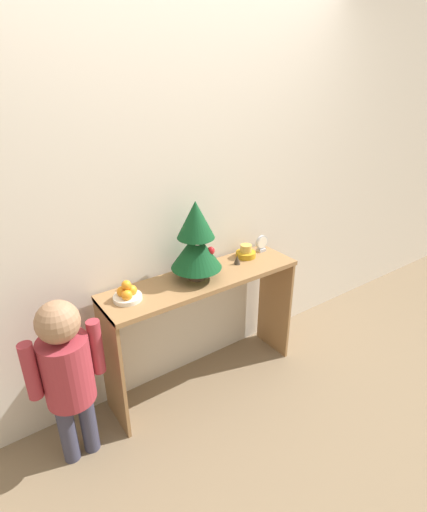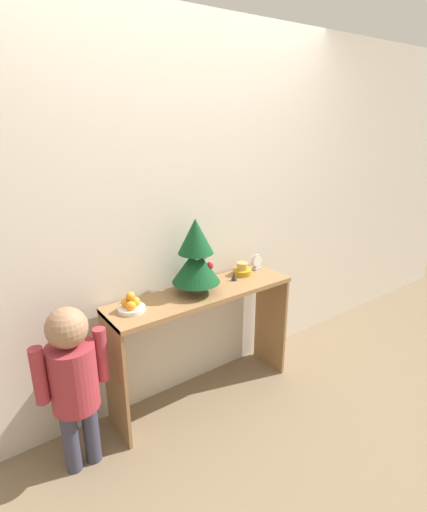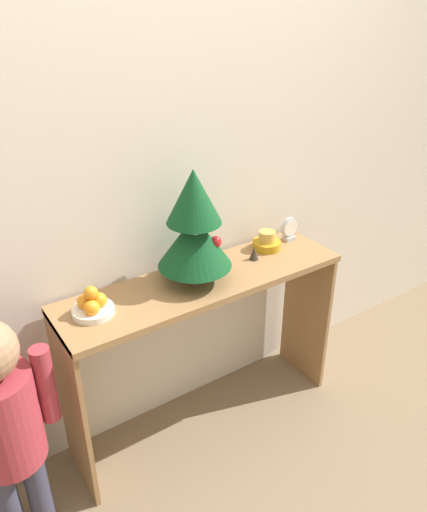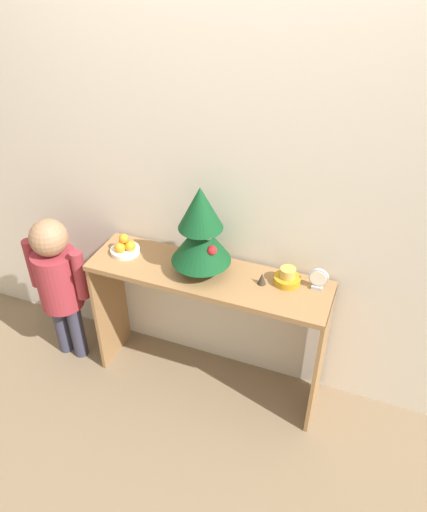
# 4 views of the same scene
# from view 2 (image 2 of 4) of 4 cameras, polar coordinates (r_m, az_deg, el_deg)

# --- Properties ---
(ground_plane) EXTENTS (12.00, 12.00, 0.00)m
(ground_plane) POSITION_cam_2_polar(r_m,az_deg,el_deg) (2.93, 0.66, -20.80)
(ground_plane) COLOR #7A664C
(back_wall) EXTENTS (7.00, 0.05, 2.50)m
(back_wall) POSITION_cam_2_polar(r_m,az_deg,el_deg) (2.66, -4.43, 5.29)
(back_wall) COLOR beige
(back_wall) RESTS_ON ground_plane
(console_table) EXTENTS (1.30, 0.35, 0.81)m
(console_table) POSITION_cam_2_polar(r_m,az_deg,el_deg) (2.70, -1.57, -8.61)
(console_table) COLOR olive
(console_table) RESTS_ON ground_plane
(mini_tree) EXTENTS (0.31, 0.31, 0.49)m
(mini_tree) POSITION_cam_2_polar(r_m,az_deg,el_deg) (2.52, -2.54, -0.01)
(mini_tree) COLOR #4C3828
(mini_tree) RESTS_ON console_table
(fruit_bowl) EXTENTS (0.16, 0.16, 0.12)m
(fruit_bowl) POSITION_cam_2_polar(r_m,az_deg,el_deg) (2.40, -11.69, -6.89)
(fruit_bowl) COLOR silver
(fruit_bowl) RESTS_ON console_table
(singing_bowl) EXTENTS (0.14, 0.14, 0.09)m
(singing_bowl) POSITION_cam_2_polar(r_m,az_deg,el_deg) (2.89, 4.13, -2.01)
(singing_bowl) COLOR #B78419
(singing_bowl) RESTS_ON console_table
(desk_clock) EXTENTS (0.10, 0.04, 0.12)m
(desk_clock) POSITION_cam_2_polar(r_m,az_deg,el_deg) (2.99, 6.25, -0.88)
(desk_clock) COLOR #B2B2B7
(desk_clock) RESTS_ON console_table
(figurine) EXTENTS (0.04, 0.04, 0.06)m
(figurine) POSITION_cam_2_polar(r_m,az_deg,el_deg) (2.79, 2.98, -2.88)
(figurine) COLOR #382D23
(figurine) RESTS_ON console_table
(child_figure) EXTENTS (0.39, 0.25, 0.99)m
(child_figure) POSITION_cam_2_polar(r_m,az_deg,el_deg) (2.31, -19.44, -15.65)
(child_figure) COLOR #38384C
(child_figure) RESTS_ON ground_plane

